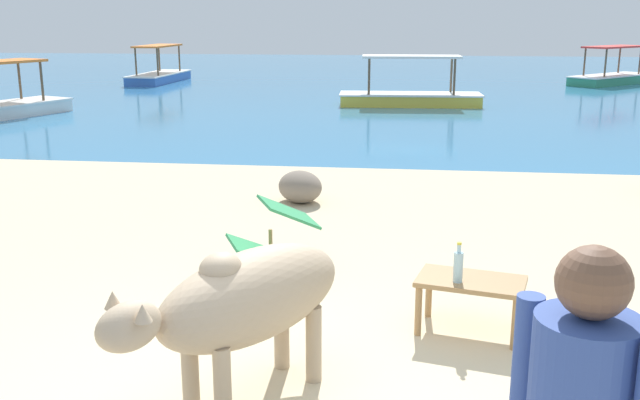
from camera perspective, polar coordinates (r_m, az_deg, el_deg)
water_surface at (r=25.88m, az=5.30°, el=9.21°), size 60.00×36.00×0.03m
cow at (r=4.28m, az=-5.79°, el=-7.81°), size 1.27×1.63×0.98m
low_bench_table at (r=5.37m, az=11.83°, el=-6.80°), size 0.84×0.60×0.41m
bottle at (r=5.23m, az=10.87°, el=-5.15°), size 0.07×0.07×0.30m
deck_chair_near at (r=6.42m, az=-3.84°, el=-2.62°), size 0.92×0.80×0.68m
shore_rock_medium at (r=8.96m, az=-1.58°, el=1.06°), size 0.77×0.82×0.39m
boat_blue at (r=26.44m, az=-12.60°, el=9.67°), size 1.26×3.70×1.29m
boat_yellow at (r=19.15m, az=7.15°, el=8.24°), size 3.73×1.34×1.29m
boat_green at (r=27.00m, az=22.03°, el=9.07°), size 3.41×3.41×1.29m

